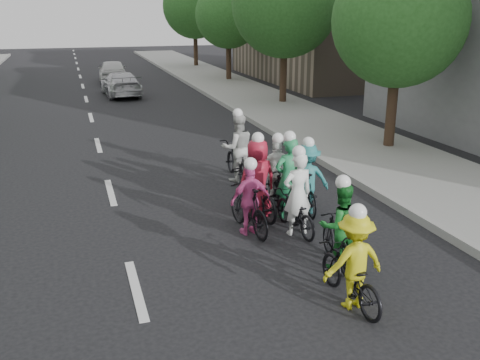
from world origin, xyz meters
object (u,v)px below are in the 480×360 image
cyclist_0 (296,205)px  follow_car_lead (121,84)px  cyclist_8 (276,180)px  cyclist_2 (352,268)px  cyclist_7 (306,184)px  cyclist_3 (249,205)px  cyclist_1 (339,232)px  cyclist_6 (237,155)px  follow_car_trail (113,71)px  cyclist_5 (287,187)px  cyclist_4 (256,187)px

cyclist_0 → follow_car_lead: bearing=-89.8°
cyclist_0 → cyclist_8: size_ratio=1.00×
cyclist_2 → cyclist_7: cyclist_7 is taller
cyclist_7 → cyclist_3: bearing=30.4°
cyclist_8 → follow_car_lead: (-1.75, 17.60, 0.03)m
follow_car_lead → cyclist_1: bearing=91.0°
cyclist_1 → cyclist_6: (-0.19, 5.27, 0.04)m
cyclist_2 → cyclist_8: cyclist_8 is taller
cyclist_0 → cyclist_8: bearing=-101.9°
cyclist_8 → follow_car_trail: size_ratio=0.45×
cyclist_0 → cyclist_1: size_ratio=1.08×
cyclist_7 → follow_car_lead: (-2.20, 18.25, -0.05)m
cyclist_5 → cyclist_7: bearing=-176.2°
cyclist_6 → cyclist_8: (0.28, -2.06, -0.09)m
cyclist_2 → cyclist_4: 3.90m
cyclist_7 → follow_car_trail: (-2.12, 23.94, 0.03)m
cyclist_6 → cyclist_3: bearing=77.7°
cyclist_7 → cyclist_8: size_ratio=0.95×
cyclist_3 → cyclist_0: bearing=154.4°
cyclist_4 → cyclist_7: (1.09, -0.14, 0.02)m
cyclist_0 → follow_car_lead: cyclist_0 is taller
cyclist_4 → cyclist_5: (0.62, -0.22, 0.01)m
cyclist_3 → cyclist_8: (1.09, 1.35, -0.00)m
follow_car_lead → cyclist_6: bearing=91.8°
follow_car_trail → cyclist_4: bearing=95.4°
cyclist_3 → follow_car_lead: cyclist_3 is taller
cyclist_3 → cyclist_6: (0.81, 3.41, 0.09)m
cyclist_1 → cyclist_7: bearing=-93.4°
cyclist_4 → cyclist_2: bearing=85.3°
cyclist_2 → cyclist_6: 6.48m
cyclist_2 → follow_car_lead: 22.05m
cyclist_2 → cyclist_3: bearing=-82.0°
cyclist_8 → follow_car_lead: size_ratio=0.43×
cyclist_3 → cyclist_7: cyclist_7 is taller
cyclist_1 → cyclist_5: bearing=-83.0°
cyclist_1 → cyclist_7: cyclist_7 is taller
cyclist_3 → cyclist_4: 0.95m
cyclist_2 → cyclist_4: bearing=-90.7°
cyclist_5 → cyclist_8: (0.03, 0.74, -0.08)m
cyclist_3 → cyclist_6: 3.51m
cyclist_4 → cyclist_5: cyclist_5 is taller
cyclist_5 → cyclist_8: cyclist_5 is taller
follow_car_lead → follow_car_trail: size_ratio=1.05×
cyclist_1 → cyclist_6: cyclist_6 is taller
cyclist_6 → follow_car_trail: (-1.40, 21.23, 0.02)m
cyclist_6 → cyclist_8: cyclist_6 is taller
cyclist_4 → follow_car_lead: size_ratio=0.45×
cyclist_1 → follow_car_lead: cyclist_1 is taller
cyclist_3 → cyclist_5: 1.22m
cyclist_3 → cyclist_8: cyclist_8 is taller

